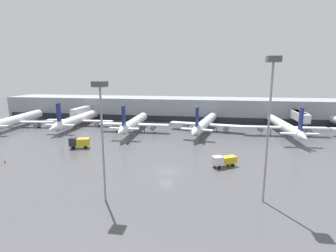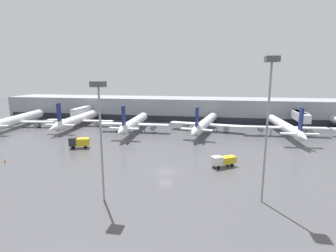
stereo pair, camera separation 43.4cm
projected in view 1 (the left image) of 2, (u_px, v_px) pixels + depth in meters
ground_plane at (166, 172)px, 51.68m from camera, size 320.00×320.00×0.00m
terminal_building at (191, 109)px, 110.62m from camera, size 160.00×30.16×9.00m
parked_jet_1 at (206, 123)px, 88.09m from camera, size 24.66×38.19×9.66m
parked_jet_2 at (79, 119)px, 96.82m from camera, size 25.27×39.86×9.89m
parked_jet_3 at (284, 126)px, 80.97m from camera, size 25.65×34.91×10.36m
parked_jet_4 at (134, 123)px, 86.18m from camera, size 23.09×32.60×10.06m
parked_jet_5 at (17, 120)px, 94.19m from camera, size 26.88×38.21×8.36m
service_truck_0 at (79, 142)px, 67.82m from camera, size 5.36×3.46×2.80m
service_truck_1 at (224, 160)px, 54.14m from camera, size 5.41×4.29×2.40m
traffic_cone_0 at (5, 161)px, 56.70m from camera, size 0.45×0.45×0.71m
apron_light_mast_0 at (101, 108)px, 37.13m from camera, size 1.80×1.80×17.95m
apron_light_mast_1 at (271, 92)px, 36.36m from camera, size 1.80×1.80×21.33m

